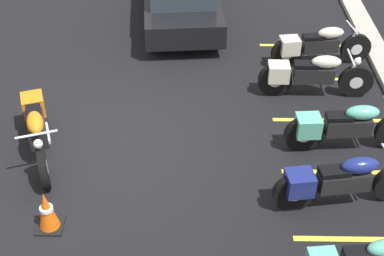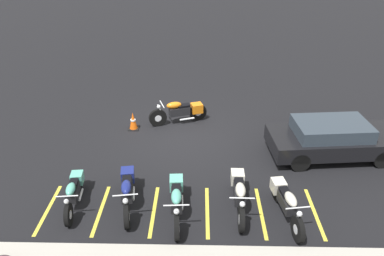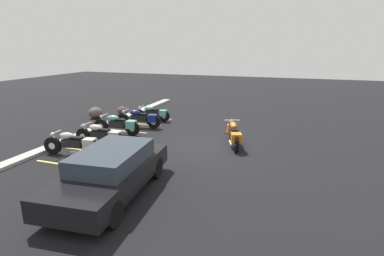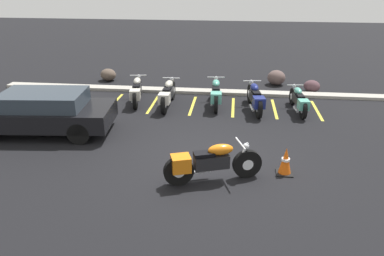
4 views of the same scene
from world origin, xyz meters
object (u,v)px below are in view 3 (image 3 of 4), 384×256
Objects in this scene: motorcycle_orange_featured at (234,134)px; traffic_cone at (230,126)px; parked_bike_1 at (102,135)px; landscape_rock_0 at (122,110)px; parked_bike_0 at (74,144)px; parked_bike_2 at (119,125)px; parked_bike_4 at (153,113)px; parked_bike_3 at (140,119)px; landscape_rock_2 at (96,113)px; car_black at (111,171)px.

traffic_cone is (1.83, 0.58, -0.16)m from motorcycle_orange_featured.
traffic_cone is at bearing -139.77° from parked_bike_1.
parked_bike_1 is at bearing -155.69° from landscape_rock_0.
motorcycle_orange_featured is 6.21m from parked_bike_0.
parked_bike_2 is at bearing -150.18° from landscape_rock_0.
parked_bike_0 is 2.95m from parked_bike_2.
parked_bike_2 is 2.93m from parked_bike_4.
parked_bike_3 is at bearing -90.11° from parked_bike_1.
parked_bike_2 is 3.97m from landscape_rock_2.
parked_bike_1 is 1.12× the size of parked_bike_4.
parked_bike_1 and parked_bike_3 have the same top height.
parked_bike_2 is at bearing 67.09° from parked_bike_3.
parked_bike_2 is 0.52× the size of car_black.
parked_bike_0 is 0.51× the size of car_black.
motorcycle_orange_featured is 0.98× the size of parked_bike_2.
motorcycle_orange_featured is 3.51× the size of landscape_rock_0.
parked_bike_2 reaches higher than traffic_cone.
landscape_rock_0 is 0.84× the size of landscape_rock_2.
parked_bike_1 is 5.41m from landscape_rock_2.
landscape_rock_0 is 7.22m from traffic_cone.
parked_bike_3 is 3.64m from landscape_rock_2.
landscape_rock_0 is at bearing -80.93° from parked_bike_0.
motorcycle_orange_featured reaches higher than landscape_rock_0.
parked_bike_3 is 0.52× the size of car_black.
parked_bike_0 is at bearing 85.80° from parked_bike_2.
motorcycle_orange_featured is at bearing 177.75° from parked_bike_2.
motorcycle_orange_featured is at bearing 144.87° from parked_bike_4.
parked_bike_2 is (-0.13, 5.36, -0.01)m from motorcycle_orange_featured.
car_black is 7.28m from traffic_cone.
car_black is (-5.23, 2.33, 0.19)m from motorcycle_orange_featured.
car_black is (-5.10, -3.03, 0.20)m from parked_bike_2.
parked_bike_2 is at bearing -99.19° from parked_bike_0.
landscape_rock_0 is (5.53, 2.50, -0.24)m from parked_bike_1.
car_black is 5.76× the size of landscape_rock_2.
parked_bike_3 is (1.27, 5.00, -0.01)m from motorcycle_orange_featured.
parked_bike_2 is (1.72, 0.31, -0.00)m from parked_bike_1.
motorcycle_orange_featured reaches higher than landscape_rock_2.
parked_bike_0 reaches higher than landscape_rock_0.
parked_bike_0 is at bearing 80.30° from parked_bike_4.
parked_bike_3 reaches higher than landscape_rock_2.
parked_bike_3 is (4.35, -0.39, 0.01)m from parked_bike_0.
parked_bike_3 is (3.12, -0.05, 0.00)m from parked_bike_1.
parked_bike_1 is at bearing 83.61° from parked_bike_4.
parked_bike_2 is 4.40m from landscape_rock_0.
parked_bike_4 is at bearing -109.75° from landscape_rock_0.
landscape_rock_2 is at bearing 55.74° from motorcycle_orange_featured.
parked_bike_0 is 1.27m from parked_bike_1.
traffic_cone reaches higher than landscape_rock_2.
landscape_rock_0 is at bearing 45.14° from motorcycle_orange_featured.
landscape_rock_0 is at bearing -64.89° from parked_bike_1.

